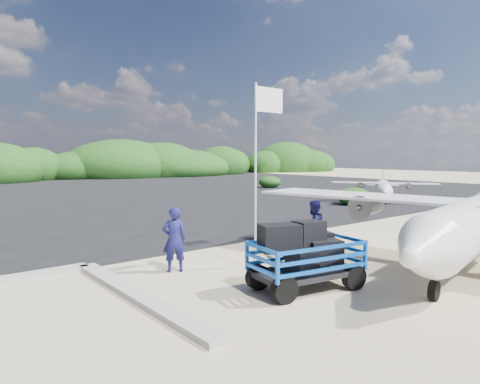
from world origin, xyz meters
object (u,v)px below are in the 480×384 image
object	(u,v)px
flagpole	(255,268)
crew_a	(174,239)
aircraft_large	(242,193)
baggage_cart	(306,289)
crew_b	(313,227)

from	to	relation	value
flagpole	crew_a	distance (m)	2.68
aircraft_large	baggage_cart	bearing A→B (deg)	43.14
crew_a	aircraft_large	world-z (taller)	aircraft_large
crew_a	crew_b	world-z (taller)	crew_a
flagpole	aircraft_large	xyz separation A→B (m)	(16.20, 20.33, 0.00)
baggage_cart	aircraft_large	distance (m)	28.11
crew_a	aircraft_large	size ratio (longest dim) A/B	0.14
flagpole	crew_b	bearing A→B (deg)	2.07
baggage_cart	crew_b	world-z (taller)	crew_b
crew_a	flagpole	bearing A→B (deg)	173.31
crew_b	baggage_cart	bearing A→B (deg)	38.87
crew_b	aircraft_large	xyz separation A→B (m)	(13.39, 20.22, -0.97)
crew_a	crew_b	distance (m)	5.09
baggage_cart	aircraft_large	xyz separation A→B (m)	(16.54, 22.73, 0.00)
flagpole	aircraft_large	world-z (taller)	flagpole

